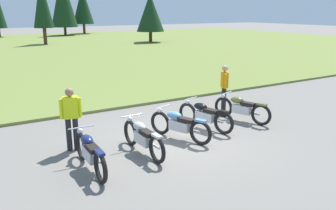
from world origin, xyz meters
TOP-DOWN VIEW (x-y plane):
  - ground_plane at (0.00, 0.00)m, footprint 140.00×140.00m
  - grass_moorland at (0.00, 25.85)m, footprint 80.00×44.00m
  - motorcycle_navy at (-2.76, -0.53)m, footprint 0.62×2.10m
  - motorcycle_silver at (-1.28, -0.28)m, footprint 0.62×2.10m
  - motorcycle_sky_blue at (0.06, 0.09)m, footprint 0.93×2.00m
  - motorcycle_black at (1.23, 0.46)m, footprint 0.77×2.06m
  - motorcycle_olive at (2.75, 0.48)m, footprint 0.84×2.04m
  - rider_in_hivis_vest at (-2.75, 0.86)m, footprint 0.54×0.29m
  - rider_checking_bike at (3.02, 1.70)m, footprint 0.37×0.49m

SIDE VIEW (x-z plane):
  - ground_plane at x=0.00m, z-range 0.00..0.00m
  - grass_moorland at x=0.00m, z-range 0.00..0.10m
  - motorcycle_navy at x=-2.76m, z-range 0.00..0.88m
  - motorcycle_silver at x=-1.28m, z-range 0.00..0.88m
  - motorcycle_sky_blue at x=0.06m, z-range 0.00..0.88m
  - motorcycle_black at x=1.23m, z-range 0.00..0.88m
  - motorcycle_olive at x=2.75m, z-range 0.00..0.88m
  - rider_in_hivis_vest at x=-2.75m, z-range 0.11..1.78m
  - rider_checking_bike at x=3.02m, z-range 0.11..1.78m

